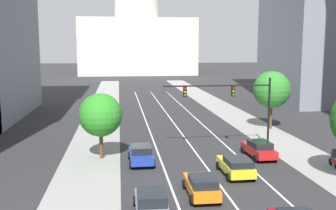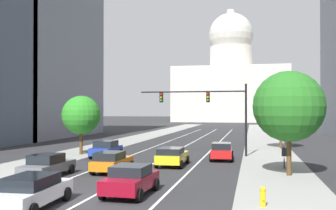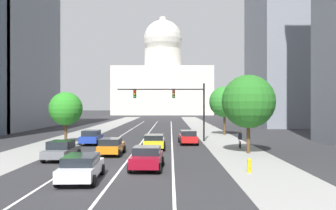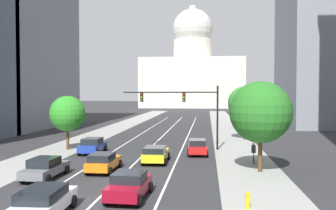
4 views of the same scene
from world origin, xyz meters
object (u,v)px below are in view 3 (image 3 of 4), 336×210
(car_crimson, at_px, (147,158))
(traffic_signal_mast, at_px, (176,100))
(street_tree_mid_left, at_px, (66,109))
(car_orange, at_px, (111,146))
(car_red, at_px, (188,137))
(street_tree_far_right, at_px, (225,102))
(cyclist, at_px, (240,140))
(car_gray, at_px, (62,150))
(fire_hydrant, at_px, (249,165))
(car_white, at_px, (81,167))
(car_blue, at_px, (91,137))
(car_yellow, at_px, (154,141))
(street_tree_mid_right, at_px, (248,102))
(capitol_building, at_px, (163,81))

(car_crimson, bearing_deg, traffic_signal_mast, -4.53)
(car_crimson, height_order, street_tree_mid_left, street_tree_mid_left)
(car_crimson, height_order, car_orange, car_crimson)
(car_red, relative_size, street_tree_far_right, 0.65)
(car_red, height_order, cyclist, cyclist)
(car_gray, relative_size, cyclist, 2.64)
(car_gray, relative_size, car_orange, 1.06)
(traffic_signal_mast, bearing_deg, cyclist, -47.46)
(traffic_signal_mast, relative_size, fire_hydrant, 11.29)
(car_white, relative_size, street_tree_mid_left, 0.85)
(car_blue, xyz_separation_m, car_crimson, (6.94, -14.68, -0.02))
(car_orange, distance_m, cyclist, 12.85)
(car_yellow, xyz_separation_m, traffic_signal_mast, (2.18, 7.76, 4.08))
(car_blue, height_order, street_tree_mid_right, street_tree_mid_right)
(car_gray, xyz_separation_m, cyclist, (15.36, 7.46, 0.09))
(car_red, relative_size, street_tree_mid_right, 0.65)
(car_white, relative_size, cyclist, 2.84)
(car_yellow, relative_size, traffic_signal_mast, 0.42)
(car_orange, relative_size, street_tree_mid_left, 0.75)
(car_orange, relative_size, cyclist, 2.49)
(car_red, bearing_deg, car_yellow, 140.41)
(capitol_building, relative_size, car_blue, 10.22)
(car_yellow, bearing_deg, car_white, 165.99)
(street_tree_mid_left, bearing_deg, street_tree_far_right, 28.19)
(car_crimson, relative_size, street_tree_mid_right, 0.61)
(car_crimson, xyz_separation_m, cyclist, (8.42, 11.56, 0.07))
(street_tree_mid_right, bearing_deg, street_tree_far_right, 87.63)
(traffic_signal_mast, height_order, street_tree_far_right, street_tree_far_right)
(car_white, distance_m, fire_hydrant, 10.30)
(car_blue, bearing_deg, car_yellow, -121.15)
(car_white, bearing_deg, car_orange, -2.61)
(cyclist, bearing_deg, car_blue, 83.95)
(car_blue, xyz_separation_m, street_tree_mid_left, (-3.35, 2.00, 3.03))
(capitol_building, height_order, car_yellow, capitol_building)
(car_orange, bearing_deg, capitol_building, -0.28)
(car_white, distance_m, cyclist, 19.25)
(cyclist, bearing_deg, street_tree_mid_left, 80.11)
(car_yellow, distance_m, car_blue, 8.05)
(car_yellow, bearing_deg, street_tree_mid_left, 59.18)
(car_red, bearing_deg, street_tree_mid_left, 81.33)
(car_gray, relative_size, fire_hydrant, 4.99)
(cyclist, bearing_deg, traffic_signal_mast, 47.95)
(car_gray, height_order, cyclist, cyclist)
(car_white, height_order, fire_hydrant, car_white)
(car_yellow, height_order, car_white, same)
(car_white, xyz_separation_m, traffic_signal_mast, (5.64, 21.94, 4.08))
(capitol_building, bearing_deg, car_blue, -92.54)
(car_red, bearing_deg, cyclist, -128.97)
(car_crimson, relative_size, car_orange, 0.99)
(traffic_signal_mast, bearing_deg, car_white, -104.43)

